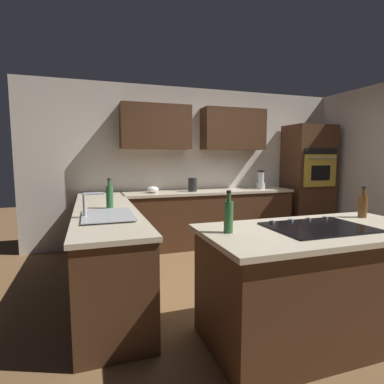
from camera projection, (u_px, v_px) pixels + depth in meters
ground_plane at (271, 282)px, 3.58m from camera, size 14.00×14.00×0.00m
wall_back at (204, 157)px, 5.32m from camera, size 6.00×0.44×2.60m
lower_cabinets_back at (209, 219)px, 5.12m from camera, size 2.80×0.60×0.86m
countertop_back at (209, 192)px, 5.07m from camera, size 2.84×0.64×0.04m
lower_cabinets_side at (106, 248)px, 3.48m from camera, size 0.60×2.90×0.86m
countertop_side at (105, 209)px, 3.43m from camera, size 0.64×2.94×0.04m
island_base at (316, 286)px, 2.46m from camera, size 1.76×0.84×0.86m
island_top at (318, 231)px, 2.41m from camera, size 1.84×0.92×0.04m
wall_oven at (308, 181)px, 5.67m from camera, size 0.80×0.66×2.02m
sink_unit at (107, 215)px, 2.86m from camera, size 0.46×0.70×0.23m
cooktop at (318, 227)px, 2.41m from camera, size 0.76×0.56×0.03m
blender at (261, 181)px, 5.33m from camera, size 0.15×0.15×0.32m
mixing_bowl at (153, 190)px, 4.74m from camera, size 0.19×0.19×0.10m
kettle at (193, 185)px, 4.94m from camera, size 0.14×0.14×0.22m
dish_soap_bottle at (110, 196)px, 3.32m from camera, size 0.07×0.07×0.32m
oil_bottle at (229, 216)px, 2.25m from camera, size 0.07×0.07×0.31m
second_bottle at (363, 205)px, 2.82m from camera, size 0.08×0.08×0.29m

